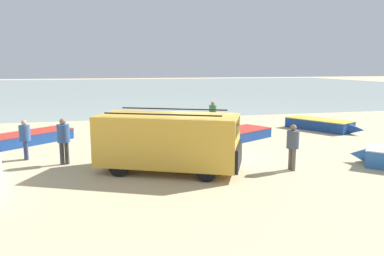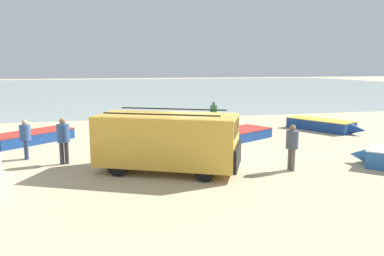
{
  "view_description": "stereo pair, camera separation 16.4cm",
  "coord_description": "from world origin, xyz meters",
  "px_view_note": "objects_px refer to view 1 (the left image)",
  "views": [
    {
      "loc": [
        -3.91,
        -14.39,
        3.73
      ],
      "look_at": [
        -0.1,
        1.5,
        1.0
      ],
      "focal_mm": 35.0,
      "sensor_mm": 36.0,
      "label": 1
    },
    {
      "loc": [
        -3.75,
        -14.42,
        3.73
      ],
      "look_at": [
        -0.1,
        1.5,
        1.0
      ],
      "focal_mm": 35.0,
      "sensor_mm": 36.0,
      "label": 2
    }
  ],
  "objects_px": {
    "fisherman_1": "(213,113)",
    "fishing_rowboat_3": "(234,135)",
    "fishing_rowboat_5": "(321,125)",
    "parked_van": "(169,140)",
    "fisherman_0": "(63,137)",
    "fisherman_2": "(25,136)",
    "fishing_rowboat_2": "(149,134)",
    "fishing_rowboat_4": "(29,138)",
    "fisherman_3": "(293,143)"
  },
  "relations": [
    {
      "from": "fisherman_1",
      "to": "fishing_rowboat_3",
      "type": "bearing_deg",
      "value": -39.68
    },
    {
      "from": "fishing_rowboat_5",
      "to": "parked_van",
      "type": "bearing_deg",
      "value": -85.88
    },
    {
      "from": "fisherman_0",
      "to": "fisherman_2",
      "type": "xyz_separation_m",
      "value": [
        -1.57,
        1.13,
        -0.1
      ]
    },
    {
      "from": "fishing_rowboat_2",
      "to": "fishing_rowboat_4",
      "type": "distance_m",
      "value": 5.83
    },
    {
      "from": "fisherman_1",
      "to": "fisherman_3",
      "type": "relative_size",
      "value": 0.98
    },
    {
      "from": "fishing_rowboat_4",
      "to": "fisherman_0",
      "type": "height_order",
      "value": "fisherman_0"
    },
    {
      "from": "fishing_rowboat_5",
      "to": "fisherman_3",
      "type": "xyz_separation_m",
      "value": [
        -5.86,
        -7.38,
        0.68
      ]
    },
    {
      "from": "fisherman_1",
      "to": "fisherman_2",
      "type": "bearing_deg",
      "value": -103.04
    },
    {
      "from": "fishing_rowboat_2",
      "to": "fisherman_3",
      "type": "xyz_separation_m",
      "value": [
        4.3,
        -7.11,
        0.75
      ]
    },
    {
      "from": "fisherman_1",
      "to": "fishing_rowboat_4",
      "type": "bearing_deg",
      "value": -121.75
    },
    {
      "from": "fishing_rowboat_5",
      "to": "fishing_rowboat_2",
      "type": "bearing_deg",
      "value": -116.86
    },
    {
      "from": "fisherman_3",
      "to": "fishing_rowboat_2",
      "type": "bearing_deg",
      "value": 108.8
    },
    {
      "from": "fishing_rowboat_5",
      "to": "fisherman_0",
      "type": "bearing_deg",
      "value": -100.03
    },
    {
      "from": "fishing_rowboat_5",
      "to": "fisherman_2",
      "type": "height_order",
      "value": "fisherman_2"
    },
    {
      "from": "fishing_rowboat_4",
      "to": "fisherman_2",
      "type": "distance_m",
      "value": 3.51
    },
    {
      "from": "parked_van",
      "to": "fishing_rowboat_3",
      "type": "distance_m",
      "value": 6.51
    },
    {
      "from": "fisherman_1",
      "to": "fisherman_2",
      "type": "distance_m",
      "value": 10.73
    },
    {
      "from": "fisherman_0",
      "to": "fishing_rowboat_2",
      "type": "bearing_deg",
      "value": 137.82
    },
    {
      "from": "parked_van",
      "to": "fishing_rowboat_2",
      "type": "bearing_deg",
      "value": 114.59
    },
    {
      "from": "fishing_rowboat_4",
      "to": "fishing_rowboat_5",
      "type": "relative_size",
      "value": 0.94
    },
    {
      "from": "fishing_rowboat_5",
      "to": "fisherman_2",
      "type": "relative_size",
      "value": 2.79
    },
    {
      "from": "parked_van",
      "to": "fisherman_2",
      "type": "height_order",
      "value": "parked_van"
    },
    {
      "from": "parked_van",
      "to": "fisherman_2",
      "type": "xyz_separation_m",
      "value": [
        -5.29,
        3.01,
        -0.18
      ]
    },
    {
      "from": "fishing_rowboat_2",
      "to": "fishing_rowboat_5",
      "type": "distance_m",
      "value": 10.17
    },
    {
      "from": "fishing_rowboat_2",
      "to": "parked_van",
      "type": "bearing_deg",
      "value": -20.22
    },
    {
      "from": "parked_van",
      "to": "fishing_rowboat_3",
      "type": "bearing_deg",
      "value": 73.94
    },
    {
      "from": "fishing_rowboat_2",
      "to": "fisherman_1",
      "type": "height_order",
      "value": "fisherman_1"
    },
    {
      "from": "fisherman_3",
      "to": "fisherman_1",
      "type": "bearing_deg",
      "value": 79.26
    },
    {
      "from": "fishing_rowboat_2",
      "to": "fishing_rowboat_3",
      "type": "bearing_deg",
      "value": 52.14
    },
    {
      "from": "fisherman_1",
      "to": "fishing_rowboat_2",
      "type": "bearing_deg",
      "value": -105.74
    },
    {
      "from": "parked_van",
      "to": "fishing_rowboat_4",
      "type": "xyz_separation_m",
      "value": [
        -5.8,
        6.42,
        -0.86
      ]
    },
    {
      "from": "parked_van",
      "to": "fishing_rowboat_4",
      "type": "relative_size",
      "value": 1.27
    },
    {
      "from": "fishing_rowboat_2",
      "to": "fishing_rowboat_4",
      "type": "height_order",
      "value": "fishing_rowboat_4"
    },
    {
      "from": "parked_van",
      "to": "fisherman_1",
      "type": "distance_m",
      "value": 9.19
    },
    {
      "from": "parked_van",
      "to": "fisherman_1",
      "type": "xyz_separation_m",
      "value": [
        4.07,
        8.24,
        -0.15
      ]
    },
    {
      "from": "parked_van",
      "to": "fishing_rowboat_4",
      "type": "height_order",
      "value": "parked_van"
    },
    {
      "from": "fishing_rowboat_5",
      "to": "fisherman_3",
      "type": "height_order",
      "value": "fisherman_3"
    },
    {
      "from": "parked_van",
      "to": "fisherman_0",
      "type": "bearing_deg",
      "value": 178.07
    },
    {
      "from": "fisherman_0",
      "to": "parked_van",
      "type": "bearing_deg",
      "value": 61.82
    },
    {
      "from": "fishing_rowboat_4",
      "to": "fishing_rowboat_5",
      "type": "height_order",
      "value": "fishing_rowboat_5"
    },
    {
      "from": "parked_van",
      "to": "fishing_rowboat_3",
      "type": "relative_size",
      "value": 1.17
    },
    {
      "from": "fishing_rowboat_2",
      "to": "fishing_rowboat_4",
      "type": "xyz_separation_m",
      "value": [
        -5.83,
        0.19,
        0.02
      ]
    },
    {
      "from": "fishing_rowboat_2",
      "to": "fisherman_1",
      "type": "bearing_deg",
      "value": 96.57
    },
    {
      "from": "fishing_rowboat_2",
      "to": "fisherman_2",
      "type": "relative_size",
      "value": 2.51
    },
    {
      "from": "fishing_rowboat_2",
      "to": "fishing_rowboat_4",
      "type": "bearing_deg",
      "value": -111.79
    },
    {
      "from": "fisherman_0",
      "to": "fisherman_2",
      "type": "bearing_deg",
      "value": -127.03
    },
    {
      "from": "fishing_rowboat_2",
      "to": "fisherman_3",
      "type": "relative_size",
      "value": 2.41
    },
    {
      "from": "fisherman_1",
      "to": "fisherman_3",
      "type": "height_order",
      "value": "fisherman_3"
    },
    {
      "from": "fishing_rowboat_4",
      "to": "fishing_rowboat_5",
      "type": "distance_m",
      "value": 15.99
    },
    {
      "from": "fishing_rowboat_4",
      "to": "fisherman_2",
      "type": "relative_size",
      "value": 2.63
    }
  ]
}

